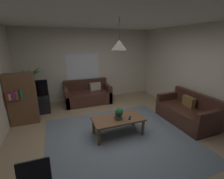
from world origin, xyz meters
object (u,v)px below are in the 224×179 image
at_px(coffee_table, 118,121).
at_px(tv, 32,89).
at_px(couch_right_side, 186,113).
at_px(remote_on_table_0, 120,115).
at_px(bookshelf_corner, 22,99).
at_px(potted_palm_corner, 33,89).
at_px(couch_under_window, 88,95).
at_px(book_on_table_0, 117,118).
at_px(remote_on_table_1, 130,118).
at_px(potted_plant_on_table, 119,113).
at_px(pendant_lamp, 119,45).
at_px(tv_stand, 35,106).

distance_m(coffee_table, tv, 2.82).
xyz_separation_m(couch_right_side, remote_on_table_0, (-1.89, 0.20, 0.17)).
xyz_separation_m(remote_on_table_0, bookshelf_corner, (-2.26, 1.28, 0.27)).
distance_m(tv, potted_palm_corner, 0.50).
relative_size(couch_under_window, tv, 1.79).
relative_size(book_on_table_0, potted_palm_corner, 0.09).
height_order(book_on_table_0, potted_palm_corner, potted_palm_corner).
bearing_deg(coffee_table, remote_on_table_1, -23.91).
xyz_separation_m(coffee_table, remote_on_table_0, (0.10, 0.09, 0.08)).
bearing_deg(remote_on_table_1, couch_under_window, 134.70).
height_order(tv, potted_palm_corner, potted_palm_corner).
relative_size(couch_under_window, bookshelf_corner, 1.15).
bearing_deg(remote_on_table_1, couch_right_side, 33.18).
height_order(couch_right_side, potted_plant_on_table, couch_right_side).
relative_size(remote_on_table_0, remote_on_table_1, 1.00).
distance_m(potted_plant_on_table, pendant_lamp, 1.51).
bearing_deg(couch_right_side, bookshelf_corner, -109.57).
relative_size(couch_right_side, bookshelf_corner, 1.10).
bearing_deg(remote_on_table_1, book_on_table_0, -169.63).
relative_size(tv_stand, potted_palm_corner, 0.64).
bearing_deg(pendant_lamp, couch_under_window, 96.02).
height_order(coffee_table, book_on_table_0, book_on_table_0).
distance_m(remote_on_table_0, remote_on_table_1, 0.25).
distance_m(couch_under_window, remote_on_table_0, 2.22).
bearing_deg(tv, couch_right_side, -27.62).
bearing_deg(potted_plant_on_table, bookshelf_corner, 146.66).
bearing_deg(book_on_table_0, remote_on_table_1, -22.78).
height_order(tv_stand, potted_palm_corner, potted_palm_corner).
bearing_deg(bookshelf_corner, potted_palm_corner, 82.46).
xyz_separation_m(couch_right_side, coffee_table, (-1.99, 0.11, 0.09)).
distance_m(remote_on_table_1, bookshelf_corner, 2.84).
relative_size(tv, potted_palm_corner, 0.63).
bearing_deg(potted_palm_corner, remote_on_table_0, -48.10).
bearing_deg(remote_on_table_0, couch_under_window, 109.14).
distance_m(book_on_table_0, tv_stand, 2.79).
xyz_separation_m(book_on_table_0, remote_on_table_0, (0.12, 0.08, -0.00)).
bearing_deg(tv_stand, tv, -90.00).
bearing_deg(coffee_table, couch_right_side, -3.13).
bearing_deg(potted_plant_on_table, remote_on_table_1, -12.79).
bearing_deg(remote_on_table_0, couch_right_side, 4.41).
bearing_deg(coffee_table, tv_stand, 134.86).
distance_m(couch_under_window, remote_on_table_1, 2.44).
height_order(tv_stand, tv, tv).
bearing_deg(coffee_table, book_on_table_0, 167.68).
bearing_deg(potted_plant_on_table, potted_palm_corner, 128.85).
bearing_deg(remote_on_table_0, remote_on_table_1, -42.43).
bearing_deg(couch_under_window, bookshelf_corner, -154.77).
xyz_separation_m(couch_under_window, pendant_lamp, (0.24, -2.28, 1.81)).
height_order(potted_plant_on_table, pendant_lamp, pendant_lamp).
bearing_deg(potted_palm_corner, book_on_table_0, -50.80).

